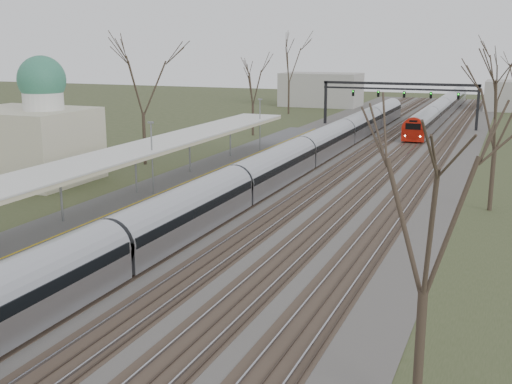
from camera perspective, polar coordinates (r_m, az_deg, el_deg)
track_bed at (r=61.26m, az=7.64°, el=2.47°), size 24.00×160.00×0.22m
platform at (r=48.67m, az=-8.33°, el=0.22°), size 3.50×69.00×1.00m
canopy at (r=44.26m, az=-11.41°, el=3.35°), size 4.10×50.00×3.11m
dome_building at (r=55.89m, az=-19.51°, el=4.62°), size 10.00×8.00×10.30m
signal_gantry at (r=89.83m, az=12.62°, el=8.74°), size 21.00×0.59×6.08m
tree_west_far at (r=60.67m, az=-10.11°, el=9.86°), size 5.50×5.50×11.33m
tree_east_near at (r=19.08m, az=15.07°, el=-1.49°), size 4.50×4.50×9.27m
tree_east_far at (r=45.57m, az=20.74°, el=7.30°), size 5.00×5.00×10.30m
train_near at (r=58.06m, az=4.07°, el=3.39°), size 2.62×90.21×3.05m
train_far at (r=104.52m, az=16.23°, el=7.22°), size 2.62×60.21×3.05m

